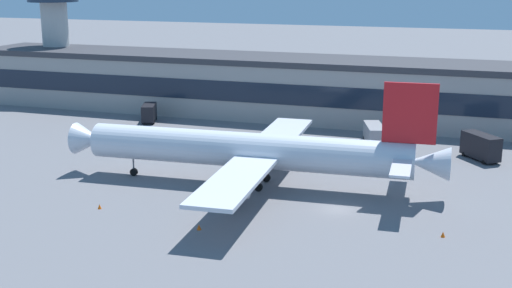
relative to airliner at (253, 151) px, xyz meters
name	(u,v)px	position (x,y,z in m)	size (l,w,h in m)	color
ground_plane	(336,209)	(13.10, -5.85, -5.09)	(600.00, 600.00, 0.00)	slate
terminal_building	(392,93)	(13.10, 46.20, 1.13)	(182.93, 16.57, 12.40)	#9E9993
airliner	(253,151)	(0.00, 0.00, 0.00)	(54.00, 46.32, 15.45)	silver
control_tower	(55,22)	(-65.65, 49.48, 12.91)	(11.49, 11.49, 28.60)	#B7B7B2
fuel_truck	(374,133)	(12.37, 29.29, -3.21)	(5.16, 8.85, 3.35)	gray
catering_truck	(480,145)	(30.01, 24.48, -2.80)	(6.49, 7.27, 4.15)	black
stair_truck	(149,112)	(-33.18, 32.76, -3.11)	(4.33, 6.46, 3.55)	black
traffic_cone_0	(100,206)	(-15.42, -15.24, -4.78)	(0.49, 0.49, 0.61)	#F2590C
traffic_cone_1	(199,227)	(-0.64, -17.80, -4.75)	(0.53, 0.53, 0.67)	#F2590C
traffic_cone_2	(443,234)	(26.44, -11.10, -4.77)	(0.51, 0.51, 0.64)	#F2590C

